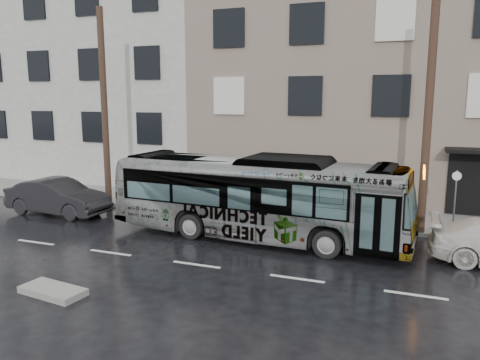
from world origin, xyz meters
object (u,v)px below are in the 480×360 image
(utility_pole_rear, at_px, (104,108))
(sign_post, at_px, (455,203))
(dark_sedan, at_px, (58,197))
(utility_pole_front, at_px, (428,111))
(bus, at_px, (257,197))

(utility_pole_rear, xyz_separation_m, sign_post, (15.10, 0.00, -3.30))
(utility_pole_rear, height_order, dark_sedan, utility_pole_rear)
(utility_pole_front, xyz_separation_m, bus, (-5.66, -2.45, -3.11))
(utility_pole_rear, bearing_deg, bus, -16.37)
(utility_pole_rear, distance_m, dark_sedan, 4.57)
(sign_post, relative_size, bus, 0.22)
(sign_post, bearing_deg, bus, -160.09)
(utility_pole_front, distance_m, bus, 6.91)
(utility_pole_front, distance_m, sign_post, 3.48)
(utility_pole_front, xyz_separation_m, sign_post, (1.10, 0.00, -3.30))
(utility_pole_rear, bearing_deg, sign_post, 0.00)
(utility_pole_front, bearing_deg, sign_post, 0.00)
(utility_pole_front, height_order, dark_sedan, utility_pole_front)
(sign_post, bearing_deg, utility_pole_rear, 180.00)
(utility_pole_rear, height_order, bus, utility_pole_rear)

